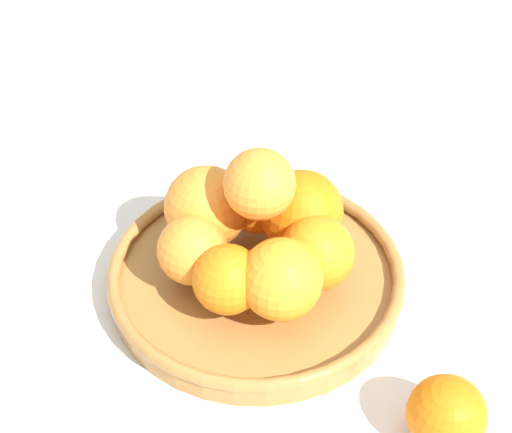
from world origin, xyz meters
The scene contains 5 objects.
ground_plane centered at (0.00, 0.00, 0.00)m, with size 4.00×4.00×0.00m, color silver.
fruit_bowl centered at (0.00, 0.00, 0.02)m, with size 0.29×0.29×0.03m.
orange_pile centered at (0.01, 0.00, 0.07)m, with size 0.18×0.19×0.13m.
stray_orange centered at (-0.11, -0.20, 0.03)m, with size 0.07×0.07×0.07m, color orange.
napkin_folded centered at (0.11, 0.32, 0.00)m, with size 0.16×0.16×0.01m, color white.
Camera 1 is at (-0.56, -0.19, 0.61)m, focal length 60.00 mm.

